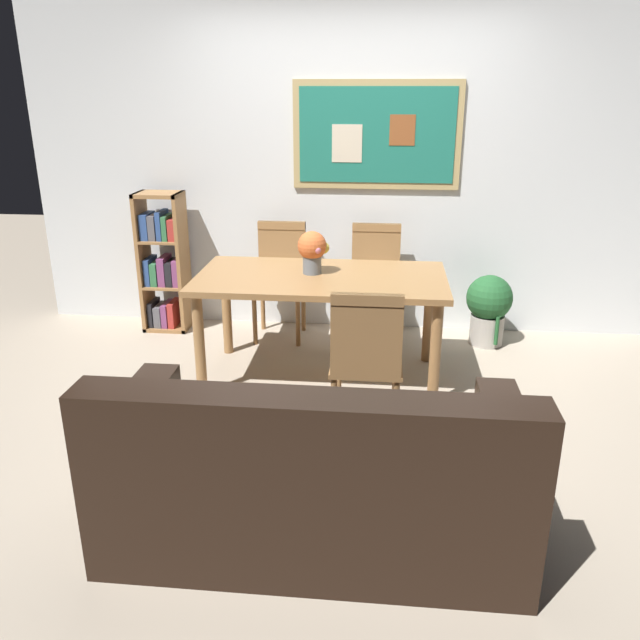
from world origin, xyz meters
The scene contains 10 objects.
ground_plane centered at (0.00, 0.00, 0.00)m, with size 12.00×12.00×0.00m, color tan.
wall_back_with_painting centered at (0.00, 1.56, 1.31)m, with size 5.20×0.14×2.60m.
dining_table centered at (-0.13, 0.45, 0.65)m, with size 1.66×0.89×0.73m.
dining_chair_far_right centered at (0.22, 1.24, 0.54)m, with size 0.40×0.41×0.91m.
dining_chair_near_right centered at (0.20, -0.37, 0.54)m, with size 0.40×0.41×0.91m.
dining_chair_far_left centered at (-0.54, 1.25, 0.54)m, with size 0.40×0.41×0.91m.
leather_couch centered at (0.01, -1.27, 0.31)m, with size 1.80×0.84×0.84m.
bookshelf centered at (-1.51, 1.28, 0.55)m, with size 0.36×0.28×1.13m.
potted_ivy centered at (1.10, 1.19, 0.31)m, with size 0.35×0.35×0.59m.
flower_vase centered at (-0.19, 0.50, 0.90)m, with size 0.21×0.20×0.29m.
Camera 1 is at (0.28, -3.61, 1.91)m, focal length 35.91 mm.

